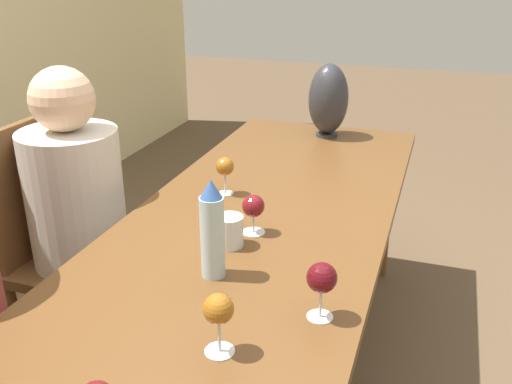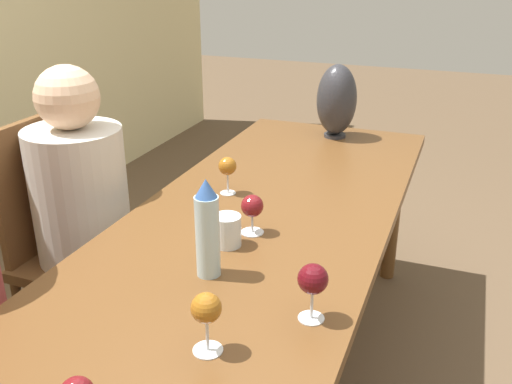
# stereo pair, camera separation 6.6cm
# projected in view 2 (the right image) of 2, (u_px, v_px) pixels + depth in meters

# --- Properties ---
(dining_table) EXTENTS (2.51, 0.83, 0.73)m
(dining_table) POSITION_uv_depth(u_px,v_px,m) (245.00, 254.00, 1.79)
(dining_table) COLOR brown
(dining_table) RESTS_ON ground_plane
(water_bottle) EXTENTS (0.06, 0.06, 0.28)m
(water_bottle) POSITION_uv_depth(u_px,v_px,m) (208.00, 229.00, 1.48)
(water_bottle) COLOR #ADCCD6
(water_bottle) RESTS_ON dining_table
(water_tumbler) EXTENTS (0.08, 0.08, 0.09)m
(water_tumbler) POSITION_uv_depth(u_px,v_px,m) (227.00, 231.00, 1.67)
(water_tumbler) COLOR silver
(water_tumbler) RESTS_ON dining_table
(vase) EXTENTS (0.18, 0.18, 0.34)m
(vase) POSITION_uv_depth(u_px,v_px,m) (337.00, 100.00, 2.61)
(vase) COLOR #2D2D33
(vase) RESTS_ON dining_table
(wine_glass_0) EXTENTS (0.07, 0.07, 0.13)m
(wine_glass_0) POSITION_uv_depth(u_px,v_px,m) (252.00, 207.00, 1.73)
(wine_glass_0) COLOR silver
(wine_glass_0) RESTS_ON dining_table
(wine_glass_1) EXTENTS (0.06, 0.06, 0.14)m
(wine_glass_1) POSITION_uv_depth(u_px,v_px,m) (227.00, 167.00, 2.01)
(wine_glass_1) COLOR silver
(wine_glass_1) RESTS_ON dining_table
(wine_glass_2) EXTENTS (0.07, 0.07, 0.15)m
(wine_glass_2) POSITION_uv_depth(u_px,v_px,m) (313.00, 280.00, 1.31)
(wine_glass_2) COLOR silver
(wine_glass_2) RESTS_ON dining_table
(wine_glass_3) EXTENTS (0.07, 0.07, 0.14)m
(wine_glass_3) POSITION_uv_depth(u_px,v_px,m) (206.00, 310.00, 1.20)
(wine_glass_3) COLOR silver
(wine_glass_3) RESTS_ON dining_table
(chair_far) EXTENTS (0.44, 0.44, 0.98)m
(chair_far) POSITION_uv_depth(u_px,v_px,m) (70.00, 240.00, 2.18)
(chair_far) COLOR brown
(chair_far) RESTS_ON ground_plane
(person_far) EXTENTS (0.35, 0.35, 1.19)m
(person_far) POSITION_uv_depth(u_px,v_px,m) (86.00, 215.00, 2.10)
(person_far) COLOR #2D2D38
(person_far) RESTS_ON ground_plane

